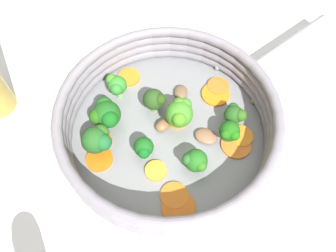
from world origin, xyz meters
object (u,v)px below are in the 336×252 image
carrot_slice_9 (129,77)px  broccoli_floret_0 (230,132)px  carrot_slice_5 (215,94)px  skillet (168,134)px  carrot_slice_7 (178,207)px  carrot_slice_0 (174,195)px  broccoli_floret_2 (144,148)px  broccoli_floret_3 (116,85)px  mushroom_piece_2 (181,92)px  broccoli_floret_1 (98,139)px  broccoli_floret_7 (235,114)px  carrot_slice_4 (175,117)px  carrot_slice_8 (240,136)px  broccoli_floret_4 (195,161)px  carrot_slice_10 (236,145)px  mushroom_piece_1 (206,136)px  carrot_slice_2 (218,87)px  mushroom_piece_0 (164,124)px  carrot_slice_1 (156,171)px  broccoli_floret_5 (179,113)px  broccoli_floret_6 (106,114)px  carrot_slice_6 (98,141)px  carrot_slice_3 (99,159)px  broccoli_floret_8 (155,100)px

carrot_slice_9 → broccoli_floret_0: bearing=177.3°
carrot_slice_5 → carrot_slice_9: (0.13, 0.05, 0.00)m
skillet → broccoli_floret_0: 0.09m
carrot_slice_7 → carrot_slice_5: bearing=-74.1°
carrot_slice_7 → carrot_slice_0: bearing=-36.2°
broccoli_floret_2 → broccoli_floret_3: 0.11m
carrot_slice_0 → carrot_slice_9: size_ratio=1.04×
carrot_slice_0 → mushroom_piece_2: 0.17m
broccoli_floret_1 → broccoli_floret_7: 0.20m
carrot_slice_4 → broccoli_floret_3: 0.10m
carrot_slice_8 → broccoli_floret_1: bearing=40.2°
carrot_slice_9 → broccoli_floret_4: broccoli_floret_4 is taller
carrot_slice_10 → broccoli_floret_0: size_ratio=1.04×
carrot_slice_9 → mushroom_piece_1: 0.16m
carrot_slice_2 → carrot_slice_8: size_ratio=0.96×
broccoli_floret_4 → mushroom_piece_2: broccoli_floret_4 is taller
carrot_slice_10 → broccoli_floret_2: broccoli_floret_2 is taller
mushroom_piece_0 → carrot_slice_1: bearing=116.4°
broccoli_floret_3 → mushroom_piece_1: bearing=-174.3°
carrot_slice_9 → broccoli_floret_5: 0.12m
broccoli_floret_6 → mushroom_piece_2: 0.12m
carrot_slice_8 → broccoli_floret_1: broccoli_floret_1 is taller
carrot_slice_0 → mushroom_piece_2: (0.09, -0.14, 0.00)m
carrot_slice_10 → mushroom_piece_0: 0.11m
skillet → broccoli_floret_0: broccoli_floret_0 is taller
carrot_slice_6 → mushroom_piece_0: (-0.06, -0.08, 0.00)m
carrot_slice_3 → carrot_slice_6: bearing=-44.3°
carrot_slice_4 → carrot_slice_0: bearing=123.7°
carrot_slice_0 → broccoli_floret_0: broccoli_floret_0 is taller
carrot_slice_10 → mushroom_piece_0: mushroom_piece_0 is taller
carrot_slice_4 → mushroom_piece_0: size_ratio=1.47×
broccoli_floret_8 → carrot_slice_4: bearing=-172.8°
carrot_slice_2 → broccoli_floret_7: (-0.05, 0.04, 0.02)m
carrot_slice_8 → carrot_slice_0: bearing=76.9°
broccoli_floret_8 → carrot_slice_1: bearing=126.3°
broccoli_floret_6 → carrot_slice_2: bearing=-123.6°
broccoli_floret_7 → mushroom_piece_1: broccoli_floret_7 is taller
carrot_slice_9 → carrot_slice_3: bearing=111.9°
carrot_slice_9 → broccoli_floret_1: 0.14m
broccoli_floret_1 → broccoli_floret_4: size_ratio=1.29×
broccoli_floret_6 → mushroom_piece_1: 0.15m
broccoli_floret_4 → mushroom_piece_1: bearing=-77.4°
carrot_slice_9 → broccoli_floret_4: 0.19m
carrot_slice_2 → broccoli_floret_8: broccoli_floret_8 is taller
broccoli_floret_4 → broccoli_floret_7: 0.09m
carrot_slice_6 → carrot_slice_7: size_ratio=0.95×
carrot_slice_3 → mushroom_piece_1: mushroom_piece_1 is taller
carrot_slice_3 → mushroom_piece_2: mushroom_piece_2 is taller
carrot_slice_1 → broccoli_floret_4: broccoli_floret_4 is taller
carrot_slice_6 → broccoli_floret_5: 0.13m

